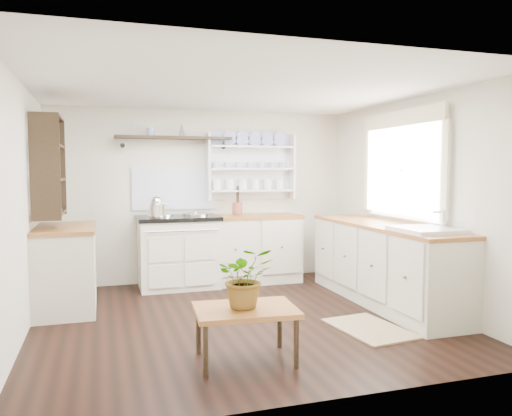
{
  "coord_description": "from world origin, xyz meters",
  "views": [
    {
      "loc": [
        -1.33,
        -4.76,
        1.5
      ],
      "look_at": [
        0.24,
        0.25,
        1.1
      ],
      "focal_mm": 35.0,
      "sensor_mm": 36.0,
      "label": 1
    }
  ],
  "objects": [
    {
      "name": "floor",
      "position": [
        0.0,
        0.0,
        0.0
      ],
      "size": [
        4.0,
        3.8,
        0.01
      ],
      "primitive_type": "cube",
      "color": "black",
      "rests_on": "ground"
    },
    {
      "name": "wall_back",
      "position": [
        0.0,
        1.9,
        1.15
      ],
      "size": [
        4.0,
        0.02,
        2.3
      ],
      "primitive_type": "cube",
      "color": "beige",
      "rests_on": "ground"
    },
    {
      "name": "wall_right",
      "position": [
        2.0,
        0.0,
        1.15
      ],
      "size": [
        0.02,
        3.8,
        2.3
      ],
      "primitive_type": "cube",
      "color": "beige",
      "rests_on": "ground"
    },
    {
      "name": "wall_left",
      "position": [
        -2.0,
        0.0,
        1.15
      ],
      "size": [
        0.02,
        3.8,
        2.3
      ],
      "primitive_type": "cube",
      "color": "beige",
      "rests_on": "ground"
    },
    {
      "name": "ceiling",
      "position": [
        0.0,
        0.0,
        2.3
      ],
      "size": [
        4.0,
        3.8,
        0.01
      ],
      "primitive_type": "cube",
      "color": "white",
      "rests_on": "wall_back"
    },
    {
      "name": "window",
      "position": [
        1.95,
        0.15,
        1.56
      ],
      "size": [
        0.08,
        1.55,
        1.22
      ],
      "color": "white",
      "rests_on": "wall_right"
    },
    {
      "name": "aga_cooker",
      "position": [
        -0.39,
        1.57,
        0.47
      ],
      "size": [
        1.03,
        0.71,
        0.95
      ],
      "color": "silver",
      "rests_on": "floor"
    },
    {
      "name": "back_cabinets",
      "position": [
        0.6,
        1.6,
        0.46
      ],
      "size": [
        1.27,
        0.63,
        0.9
      ],
      "color": "beige",
      "rests_on": "floor"
    },
    {
      "name": "right_cabinets",
      "position": [
        1.7,
        0.1,
        0.46
      ],
      "size": [
        0.62,
        2.43,
        0.9
      ],
      "color": "beige",
      "rests_on": "floor"
    },
    {
      "name": "belfast_sink",
      "position": [
        1.7,
        -0.65,
        0.8
      ],
      "size": [
        0.55,
        0.6,
        0.45
      ],
      "color": "white",
      "rests_on": "right_cabinets"
    },
    {
      "name": "left_cabinets",
      "position": [
        -1.7,
        0.9,
        0.46
      ],
      "size": [
        0.62,
        1.13,
        0.9
      ],
      "color": "beige",
      "rests_on": "floor"
    },
    {
      "name": "plate_rack",
      "position": [
        0.65,
        1.86,
        1.56
      ],
      "size": [
        1.2,
        0.22,
        0.9
      ],
      "color": "white",
      "rests_on": "wall_back"
    },
    {
      "name": "high_shelf",
      "position": [
        -0.4,
        1.78,
        1.91
      ],
      "size": [
        1.5,
        0.29,
        0.16
      ],
      "color": "black",
      "rests_on": "wall_back"
    },
    {
      "name": "left_shelving",
      "position": [
        -1.84,
        0.9,
        1.55
      ],
      "size": [
        0.28,
        0.8,
        1.05
      ],
      "primitive_type": "cube",
      "color": "black",
      "rests_on": "wall_left"
    },
    {
      "name": "kettle",
      "position": [
        -0.67,
        1.45,
        1.05
      ],
      "size": [
        0.2,
        0.2,
        0.24
      ],
      "primitive_type": null,
      "color": "silver",
      "rests_on": "aga_cooker"
    },
    {
      "name": "utensil_crock",
      "position": [
        0.42,
        1.68,
        0.99
      ],
      "size": [
        0.13,
        0.13,
        0.16
      ],
      "primitive_type": "cylinder",
      "color": "brown",
      "rests_on": "back_cabinets"
    },
    {
      "name": "center_table",
      "position": [
        -0.27,
        -1.09,
        0.38
      ],
      "size": [
        0.83,
        0.62,
        0.43
      ],
      "rotation": [
        0.0,
        0.0,
        -0.08
      ],
      "color": "brown",
      "rests_on": "floor"
    },
    {
      "name": "potted_plant",
      "position": [
        -0.27,
        -1.09,
        0.67
      ],
      "size": [
        0.47,
        0.42,
        0.48
      ],
      "primitive_type": "imported",
      "rotation": [
        0.0,
        0.0,
        -0.12
      ],
      "color": "#3F7233",
      "rests_on": "center_table"
    },
    {
      "name": "floor_rug",
      "position": [
        1.07,
        -0.69,
        0.01
      ],
      "size": [
        0.65,
        0.91,
        0.02
      ],
      "primitive_type": "cube",
      "rotation": [
        0.0,
        0.0,
        0.12
      ],
      "color": "#948156",
      "rests_on": "floor"
    }
  ]
}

